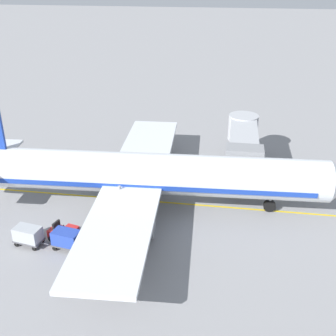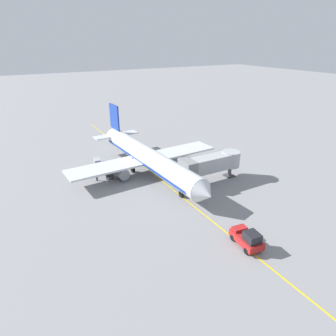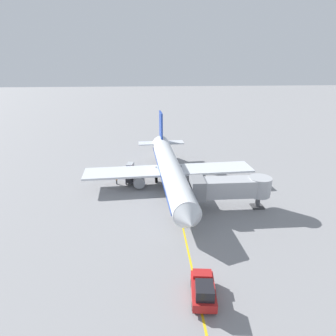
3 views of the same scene
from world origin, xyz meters
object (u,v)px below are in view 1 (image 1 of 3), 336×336
(jet_bridge, at_px, (243,142))
(ground_crew_wing_walker, at_px, (100,259))
(baggage_cart_front, at_px, (104,240))
(baggage_cart_third_in_train, at_px, (28,235))
(parked_airliner, at_px, (143,174))
(baggage_cart_second_in_train, at_px, (66,238))
(baggage_tug_lead, at_px, (65,234))

(jet_bridge, relative_size, ground_crew_wing_walker, 7.15)
(baggage_cart_front, xyz_separation_m, baggage_cart_third_in_train, (0.29, -6.15, 0.00))
(jet_bridge, distance_m, baggage_cart_third_in_train, 23.14)
(parked_airliner, height_order, baggage_cart_front, parked_airliner)
(baggage_cart_second_in_train, bearing_deg, jet_bridge, 139.32)
(baggage_cart_second_in_train, bearing_deg, baggage_tug_lead, -151.12)
(baggage_tug_lead, distance_m, baggage_cart_front, 3.52)
(parked_airliner, height_order, baggage_cart_third_in_train, parked_airliner)
(baggage_cart_third_in_train, distance_m, ground_crew_wing_walker, 6.87)
(parked_airliner, height_order, baggage_tug_lead, parked_airliner)
(baggage_tug_lead, bearing_deg, baggage_cart_third_in_train, -71.61)
(baggage_cart_second_in_train, bearing_deg, baggage_cart_third_in_train, -90.38)
(jet_bridge, distance_m, baggage_cart_front, 18.92)
(baggage_tug_lead, bearing_deg, baggage_cart_second_in_train, 28.88)
(baggage_cart_third_in_train, bearing_deg, ground_crew_wing_walker, 71.97)
(baggage_cart_front, bearing_deg, baggage_cart_second_in_train, -84.05)
(ground_crew_wing_walker, bearing_deg, parked_airliner, 172.41)
(baggage_cart_front, height_order, baggage_cart_second_in_train, same)
(parked_airliner, bearing_deg, jet_bridge, 132.83)
(baggage_tug_lead, bearing_deg, baggage_cart_front, 80.02)
(baggage_tug_lead, bearing_deg, parked_airliner, 142.06)
(baggage_cart_third_in_train, bearing_deg, parked_airliner, 133.68)
(baggage_cart_second_in_train, xyz_separation_m, baggage_cart_third_in_train, (-0.02, -3.20, 0.00))
(jet_bridge, bearing_deg, parked_airliner, -47.17)
(jet_bridge, xyz_separation_m, baggage_cart_front, (15.47, -10.60, -2.50))
(baggage_cart_front, xyz_separation_m, ground_crew_wing_walker, (2.41, 0.38, 0.00))
(baggage_tug_lead, xyz_separation_m, baggage_cart_front, (0.61, 3.46, 0.24))
(jet_bridge, bearing_deg, baggage_cart_second_in_train, -40.68)
(baggage_cart_front, relative_size, baggage_cart_third_in_train, 1.00)
(baggage_tug_lead, xyz_separation_m, baggage_cart_third_in_train, (0.90, -2.69, 0.24))
(ground_crew_wing_walker, bearing_deg, baggage_cart_third_in_train, -108.03)
(parked_airliner, height_order, baggage_cart_second_in_train, parked_airliner)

